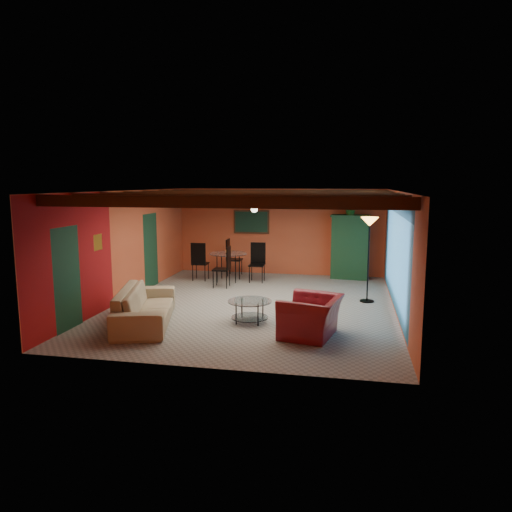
% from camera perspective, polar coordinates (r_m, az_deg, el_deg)
% --- Properties ---
extents(room, '(6.52, 8.01, 2.71)m').
position_cam_1_polar(room, '(11.20, -0.09, 6.06)').
color(room, gray).
rests_on(room, ground).
extents(sofa, '(1.65, 2.72, 0.74)m').
position_cam_1_polar(sofa, '(10.15, -13.09, -5.84)').
color(sofa, '#917E5E').
rests_on(sofa, ground).
extents(armchair, '(1.25, 1.36, 0.76)m').
position_cam_1_polar(armchair, '(9.15, 6.60, -7.20)').
color(armchair, maroon).
rests_on(armchair, ground).
extents(coffee_table, '(0.95, 0.95, 0.47)m').
position_cam_1_polar(coffee_table, '(10.01, -0.76, -6.61)').
color(coffee_table, white).
rests_on(coffee_table, ground).
extents(dining_table, '(2.28, 2.28, 1.16)m').
position_cam_1_polar(dining_table, '(14.08, -3.33, -0.69)').
color(dining_table, silver).
rests_on(dining_table, ground).
extents(armoire, '(1.11, 0.62, 1.87)m').
position_cam_1_polar(armoire, '(14.69, 11.16, 0.97)').
color(armoire, brown).
rests_on(armoire, ground).
extents(floor_lamp, '(0.46, 0.46, 2.09)m').
position_cam_1_polar(floor_lamp, '(11.84, 13.29, -0.44)').
color(floor_lamp, black).
rests_on(floor_lamp, ground).
extents(ceiling_fan, '(1.50, 1.50, 0.44)m').
position_cam_1_polar(ceiling_fan, '(11.09, -0.20, 6.03)').
color(ceiling_fan, '#472614').
rests_on(ceiling_fan, ceiling).
extents(painting, '(1.05, 0.03, 0.65)m').
position_cam_1_polar(painting, '(15.19, -0.56, 4.10)').
color(painting, black).
rests_on(painting, wall_back).
extents(potted_plant, '(0.53, 0.50, 0.47)m').
position_cam_1_polar(potted_plant, '(14.58, 11.29, 5.54)').
color(potted_plant, '#26661E').
rests_on(potted_plant, armoire).
extents(vase, '(0.21, 0.21, 0.18)m').
position_cam_1_polar(vase, '(13.99, -3.35, 2.01)').
color(vase, orange).
rests_on(vase, dining_table).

